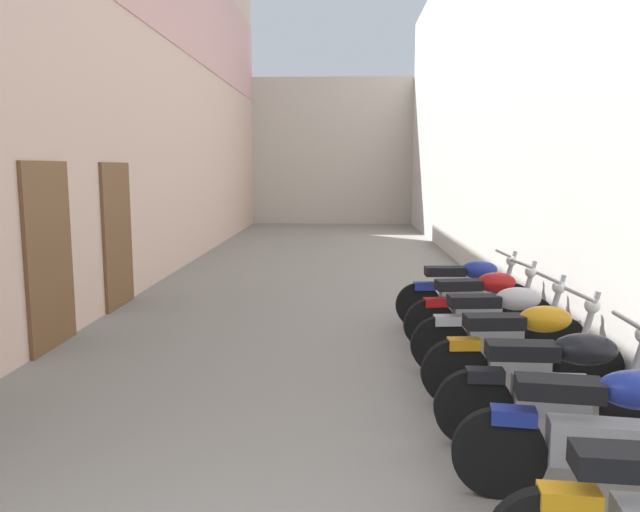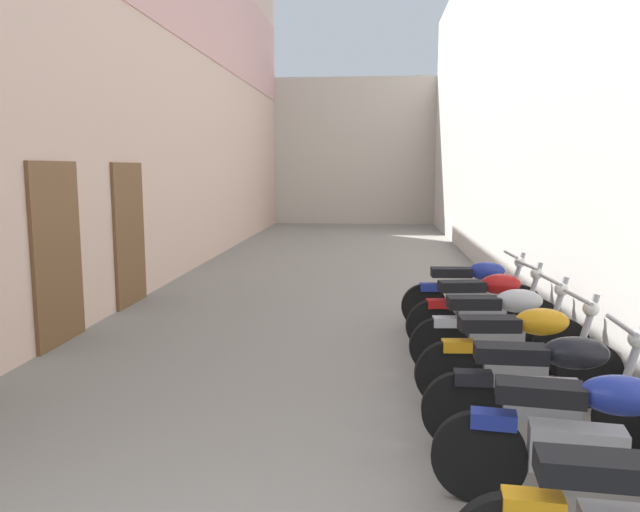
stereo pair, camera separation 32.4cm
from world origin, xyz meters
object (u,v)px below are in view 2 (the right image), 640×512
(motorcycle_fifth, at_px, (501,328))
(motorcycle_sixth, at_px, (485,308))
(motorcycle_fourth, at_px, (521,352))
(motorcycle_second, at_px, (588,437))
(motorcycle_third, at_px, (549,389))
(motorcycle_seventh, at_px, (473,292))

(motorcycle_fifth, distance_m, motorcycle_sixth, 0.90)
(motorcycle_fourth, distance_m, motorcycle_fifth, 0.86)
(motorcycle_second, height_order, motorcycle_third, same)
(motorcycle_fourth, height_order, motorcycle_sixth, same)
(motorcycle_seventh, bearing_deg, motorcycle_second, -90.00)
(motorcycle_fifth, bearing_deg, motorcycle_fourth, -90.00)
(motorcycle_seventh, bearing_deg, motorcycle_third, -90.00)
(motorcycle_fifth, bearing_deg, motorcycle_seventh, 90.00)
(motorcycle_third, xyz_separation_m, motorcycle_sixth, (-0.00, 2.67, 0.00))
(motorcycle_sixth, bearing_deg, motorcycle_fifth, -89.99)
(motorcycle_second, xyz_separation_m, motorcycle_seventh, (0.00, 4.45, 0.00))
(motorcycle_third, distance_m, motorcycle_seventh, 3.61)
(motorcycle_second, xyz_separation_m, motorcycle_sixth, (-0.00, 3.51, 0.00))
(motorcycle_fourth, bearing_deg, motorcycle_second, -90.00)
(motorcycle_third, bearing_deg, motorcycle_fourth, 90.00)
(motorcycle_third, relative_size, motorcycle_fifth, 1.00)
(motorcycle_second, distance_m, motorcycle_third, 0.83)
(motorcycle_fifth, height_order, motorcycle_seventh, same)
(motorcycle_fourth, bearing_deg, motorcycle_fifth, 90.00)
(motorcycle_sixth, xyz_separation_m, motorcycle_seventh, (0.00, 0.94, 0.00))
(motorcycle_third, bearing_deg, motorcycle_fifth, 90.00)
(motorcycle_second, distance_m, motorcycle_fifth, 2.60)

